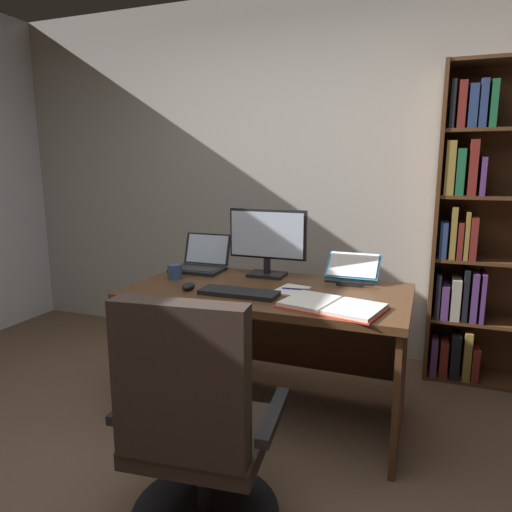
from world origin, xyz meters
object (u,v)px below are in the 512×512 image
Objects in this scene: bookshelf at (494,234)px; keyboard at (239,293)px; reading_stand_with_book at (353,269)px; pen at (295,289)px; office_chair at (196,440)px; laptop at (201,263)px; open_binder at (332,305)px; desk at (272,320)px; computer_mouse at (189,286)px; notepad at (291,290)px; monitor at (267,243)px; coffee_mug at (175,272)px.

bookshelf reaches higher than keyboard.
reading_stand_with_book reaches higher than pen.
office_chair is 3.07× the size of laptop.
desk is at bearing 156.00° from open_binder.
open_binder is (0.35, 0.74, 0.35)m from office_chair.
office_chair is 0.89m from open_binder.
desk is at bearing -145.04° from bookshelf.
keyboard is (-0.15, 0.79, 0.35)m from office_chair.
keyboard is 4.04× the size of computer_mouse.
office_chair is 1.41m from reading_stand_with_book.
open_binder reaches higher than desk.
office_chair is at bearing -96.24° from pen.
open_binder reaches higher than notepad.
notepad is (-1.07, -0.93, -0.24)m from bookshelf.
open_binder is (0.81, -0.05, -0.01)m from computer_mouse.
computer_mouse is at bearing 180.00° from keyboard.
laptop reaches higher than notepad.
bookshelf is 1.73m from keyboard.
monitor is 0.58m from computer_mouse.
office_chair is 1.24m from coffee_mug.
office_chair is (-1.16, -1.89, -0.58)m from bookshelf.
reading_stand_with_book is 1.46× the size of notepad.
office_chair is at bearing -121.50° from bookshelf.
pen is (0.26, 0.17, 0.00)m from keyboard.
keyboard is 0.30m from computer_mouse.
keyboard is 0.53m from coffee_mug.
coffee_mug is (-0.20, 0.19, 0.02)m from computer_mouse.
office_chair is 1.03m from notepad.
desk is at bearing -62.92° from monitor.
coffee_mug is at bearing 135.67° from computer_mouse.
pen is at bearing 151.13° from open_binder.
coffee_mug is (-1.81, -0.91, -0.20)m from bookshelf.
keyboard is 4.78× the size of coffee_mug.
computer_mouse is at bearing -147.82° from desk.
keyboard is (0.46, -0.46, -0.04)m from laptop.
bookshelf is 2.29m from office_chair.
reading_stand_with_book is 0.44m from notepad.
bookshelf is 1.42m from pen.
open_binder reaches higher than pen.
reading_stand_with_book is at bearing 50.55° from notepad.
pen is (-0.26, -0.33, -0.06)m from reading_stand_with_book.
monitor is at bearing 56.69° from computer_mouse.
keyboard reaches higher than notepad.
pen is at bearing -127.35° from reading_stand_with_book.
office_chair is 7.05× the size of pen.
office_chair is 4.70× the size of notepad.
reading_stand_with_book reaches higher than keyboard.
pen is at bearing 0.00° from notepad.
office_chair is 1.03m from pen.
desk is at bearing 86.58° from office_chair.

